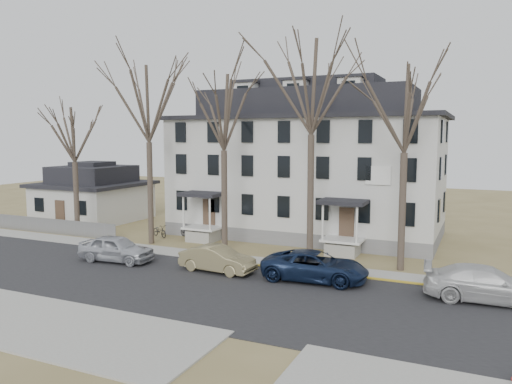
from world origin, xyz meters
The scene contains 19 objects.
ground centered at (0.00, 0.00, 0.00)m, with size 120.00×120.00×0.00m, color olive.
main_road centered at (0.00, 2.00, 0.00)m, with size 120.00×10.00×0.04m, color #27272A.
far_sidewalk centered at (0.00, 8.00, 0.00)m, with size 120.00×2.00×0.08m, color #A09F97.
near_sidewalk_left centered at (-8.00, -5.00, 0.00)m, with size 20.00×5.00×0.08m, color #A09F97.
yellow_curb centered at (5.00, 7.10, 0.00)m, with size 14.00×0.25×0.06m, color gold.
boarding_house centered at (-2.00, 17.95, 5.38)m, with size 20.80×12.36×12.05m.
small_house centered at (-22.00, 16.00, 2.25)m, with size 8.70×8.70×5.00m.
fence centered at (-21.00, 9.50, 0.00)m, with size 14.00×0.06×1.20m, color gray.
tree_far_left centered at (-11.00, 9.80, 10.34)m, with size 8.40×8.40×13.72m.
tree_mid_left centered at (-5.00, 9.80, 9.60)m, with size 7.80×7.80×12.74m.
tree_center centered at (1.00, 9.80, 11.08)m, with size 9.00×9.00×14.70m.
tree_mid_right centered at (6.50, 9.80, 9.60)m, with size 7.80×7.80×12.74m.
tree_bungalow centered at (-18.00, 9.80, 8.12)m, with size 6.60×6.60×10.78m.
car_silver centered at (-9.67, 4.45, 0.81)m, with size 1.91×4.74×1.62m, color silver.
car_tan centered at (-2.89, 4.98, 0.73)m, with size 1.55×4.43×1.46m, color #877B54.
car_navy centered at (2.69, 5.59, 0.78)m, with size 2.59×5.63×1.56m, color #13203E.
car_white centered at (10.99, 5.68, 0.81)m, with size 2.28×5.62×1.63m, color silver.
bicycle_left centered at (-11.71, 11.83, 0.47)m, with size 0.63×1.80×0.95m, color black.
bicycle_right centered at (-9.61, 12.64, 0.51)m, with size 0.48×1.69×1.02m, color black.
Camera 1 is at (10.58, -19.28, 7.66)m, focal length 35.00 mm.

